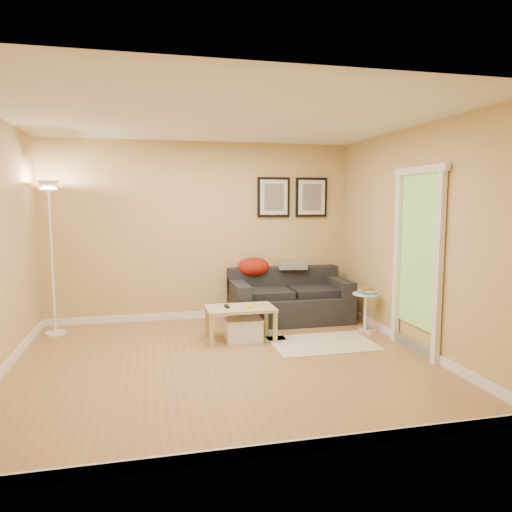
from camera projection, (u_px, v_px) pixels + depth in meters
name	position (u px, v px, depth m)	size (l,w,h in m)	color
floor	(224.00, 361.00, 5.15)	(4.50, 4.50, 0.00)	#9B7042
ceiling	(222.00, 117.00, 4.85)	(4.50, 4.50, 0.00)	white
wall_back	(202.00, 231.00, 6.94)	(4.50, 4.50, 0.00)	tan
wall_front	(272.00, 269.00, 3.07)	(4.50, 4.50, 0.00)	tan
wall_right	(414.00, 239.00, 5.50)	(4.00, 4.00, 0.00)	tan
baseboard_back	(203.00, 314.00, 7.07)	(4.50, 0.02, 0.10)	white
baseboard_front	(271.00, 450.00, 3.22)	(4.50, 0.02, 0.10)	white
baseboard_left	(0.00, 374.00, 4.65)	(0.02, 4.00, 0.10)	white
baseboard_right	(409.00, 343.00, 5.64)	(0.02, 4.00, 0.10)	white
sofa	(290.00, 296.00, 6.86)	(1.70, 0.90, 0.75)	black
red_throw	(253.00, 267.00, 6.99)	(0.48, 0.36, 0.28)	#99240E
plaid_throw	(292.00, 265.00, 7.09)	(0.42, 0.26, 0.10)	tan
framed_print_left	(274.00, 197.00, 7.10)	(0.50, 0.04, 0.60)	black
framed_print_right	(311.00, 197.00, 7.23)	(0.50, 0.04, 0.60)	black
area_rug	(323.00, 343.00, 5.79)	(1.25, 0.85, 0.01)	beige
green_runner	(256.00, 336.00, 6.08)	(0.70, 0.50, 0.01)	#668C4C
coffee_table	(240.00, 324.00, 5.92)	(0.85, 0.52, 0.42)	tan
remote_control	(227.00, 306.00, 5.89)	(0.05, 0.16, 0.02)	black
tape_roll	(250.00, 307.00, 5.85)	(0.07, 0.07, 0.03)	yellow
storage_bin	(243.00, 330.00, 5.90)	(0.46, 0.34, 0.28)	white
side_table	(365.00, 313.00, 6.28)	(0.35, 0.35, 0.53)	white
book_stack	(367.00, 290.00, 6.25)	(0.18, 0.24, 0.08)	teal
floor_lamp	(52.00, 263.00, 6.09)	(0.26, 0.26, 2.01)	white
doorway	(416.00, 264.00, 5.38)	(0.12, 1.01, 2.13)	white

